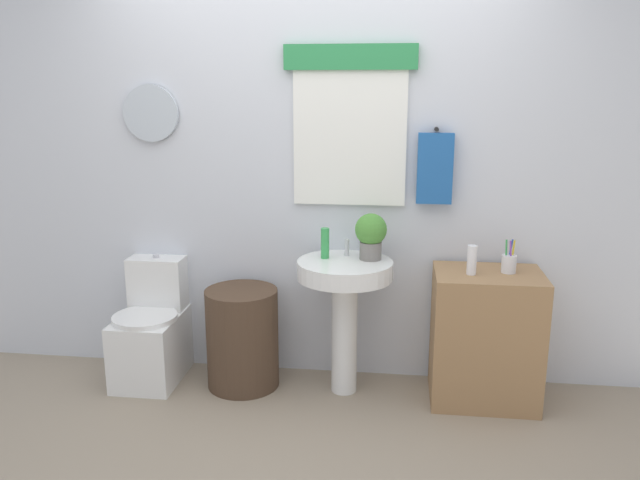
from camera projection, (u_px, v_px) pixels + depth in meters
name	position (u px, v px, depth m)	size (l,w,h in m)	color
ground_plane	(282.00, 472.00, 2.95)	(8.00, 8.00, 0.00)	gray
back_wall	(315.00, 164.00, 3.75)	(4.40, 0.18, 2.60)	silver
toilet	(152.00, 333.00, 3.85)	(0.38, 0.51, 0.75)	white
laundry_hamper	(242.00, 338.00, 3.75)	(0.43, 0.43, 0.60)	#4C3828
pedestal_sink	(345.00, 293.00, 3.60)	(0.54, 0.54, 0.80)	white
faucet	(347.00, 247.00, 3.66)	(0.03, 0.03, 0.10)	silver
wooden_cabinet	(485.00, 337.00, 3.56)	(0.59, 0.44, 0.76)	#9E754C
soap_bottle	(325.00, 243.00, 3.60)	(0.05, 0.05, 0.18)	green
potted_plant	(371.00, 234.00, 3.56)	(0.18, 0.18, 0.26)	slate
lotion_bottle	(472.00, 260.00, 3.42)	(0.05, 0.05, 0.16)	white
toothbrush_cup	(509.00, 263.00, 3.46)	(0.08, 0.08, 0.19)	silver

